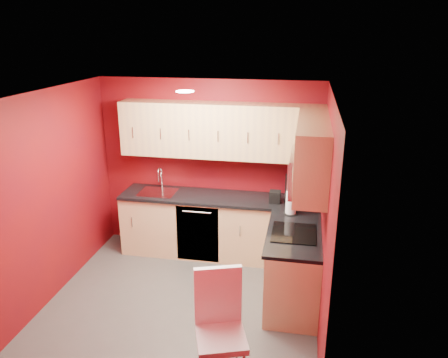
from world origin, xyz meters
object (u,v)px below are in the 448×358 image
(sink, at_px, (158,190))
(dining_chair, at_px, (221,332))
(coffee_maker, at_px, (292,188))
(napkin_holder, at_px, (275,197))
(microwave, at_px, (308,172))
(paper_towel, at_px, (291,202))

(sink, height_order, dining_chair, sink)
(coffee_maker, relative_size, napkin_holder, 2.08)
(dining_chair, bearing_deg, coffee_maker, 59.54)
(microwave, xyz_separation_m, napkin_holder, (-0.41, 0.92, -0.67))
(sink, bearing_deg, microwave, -25.60)
(coffee_maker, bearing_deg, sink, 178.86)
(napkin_holder, bearing_deg, dining_chair, -97.07)
(paper_towel, distance_m, dining_chair, 2.10)
(paper_towel, bearing_deg, dining_chair, -104.65)
(dining_chair, bearing_deg, paper_towel, 56.50)
(coffee_maker, height_order, paper_towel, coffee_maker)
(coffee_maker, relative_size, paper_towel, 1.07)
(coffee_maker, height_order, dining_chair, coffee_maker)
(napkin_holder, height_order, dining_chair, dining_chair)
(microwave, relative_size, dining_chair, 0.69)
(microwave, height_order, dining_chair, microwave)
(sink, xyz_separation_m, dining_chair, (1.40, -2.40, -0.40))
(coffee_maker, distance_m, napkin_holder, 0.29)
(microwave, height_order, sink, microwave)
(coffee_maker, height_order, napkin_holder, coffee_maker)
(sink, distance_m, napkin_holder, 1.69)
(coffee_maker, bearing_deg, paper_towel, -93.20)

